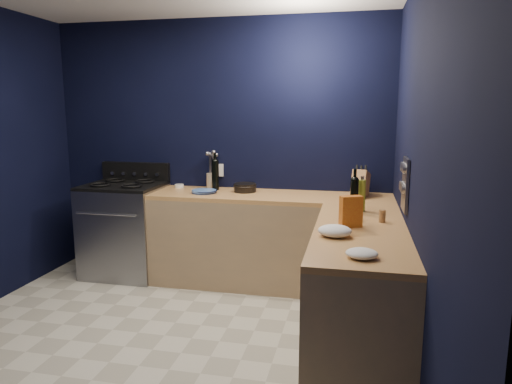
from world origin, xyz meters
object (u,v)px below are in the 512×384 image
(knife_block, at_px, (360,184))
(crouton_bag, at_px, (351,212))
(utensil_crock, at_px, (213,181))
(plate_stack, at_px, (204,191))
(gas_range, at_px, (125,231))

(knife_block, height_order, crouton_bag, knife_block)
(utensil_crock, xyz_separation_m, knife_block, (1.49, -0.17, 0.04))
(plate_stack, height_order, knife_block, knife_block)
(gas_range, bearing_deg, utensil_crock, 16.62)
(gas_range, distance_m, plate_stack, 0.99)
(crouton_bag, bearing_deg, utensil_crock, 112.34)
(gas_range, height_order, crouton_bag, crouton_bag)
(utensil_crock, bearing_deg, crouton_bag, -43.38)
(gas_range, bearing_deg, plate_stack, -2.57)
(utensil_crock, height_order, knife_block, knife_block)
(gas_range, distance_m, crouton_bag, 2.59)
(gas_range, xyz_separation_m, crouton_bag, (2.29, -1.08, 0.55))
(plate_stack, height_order, utensil_crock, utensil_crock)
(utensil_crock, bearing_deg, gas_range, -163.38)
(plate_stack, distance_m, crouton_bag, 1.76)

